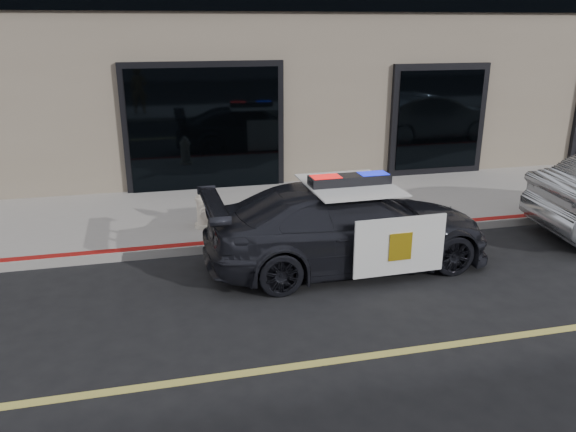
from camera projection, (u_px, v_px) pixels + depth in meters
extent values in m
plane|color=black|center=(358.00, 358.00, 6.39)|extent=(120.00, 120.00, 0.00)
cube|color=gray|center=(267.00, 211.00, 11.19)|extent=(60.00, 3.50, 0.15)
imported|color=black|center=(348.00, 226.00, 8.67)|extent=(2.04, 4.55, 1.29)
cube|color=white|center=(400.00, 246.00, 7.93)|extent=(1.38, 0.07, 0.86)
cube|color=white|center=(352.00, 207.00, 9.63)|extent=(1.38, 0.07, 0.86)
cube|color=white|center=(349.00, 185.00, 8.46)|extent=(1.33, 1.58, 0.02)
cube|color=gold|center=(401.00, 247.00, 7.91)|extent=(0.35, 0.02, 0.41)
cube|color=black|center=(350.00, 180.00, 8.43)|extent=(1.25, 0.35, 0.15)
cube|color=red|center=(326.00, 181.00, 8.34)|extent=(0.44, 0.29, 0.14)
cube|color=#0C19CC|center=(373.00, 178.00, 8.52)|extent=(0.44, 0.29, 0.14)
cylinder|color=beige|center=(204.00, 225.00, 10.06)|extent=(0.32, 0.32, 0.07)
cylinder|color=beige|center=(203.00, 212.00, 9.97)|extent=(0.23, 0.23, 0.44)
cylinder|color=beige|center=(203.00, 199.00, 9.89)|extent=(0.28, 0.28, 0.05)
sphere|color=beige|center=(202.00, 196.00, 9.88)|extent=(0.20, 0.20, 0.20)
cylinder|color=beige|center=(202.00, 191.00, 9.85)|extent=(0.06, 0.06, 0.06)
cylinder|color=beige|center=(202.00, 206.00, 10.09)|extent=(0.12, 0.11, 0.12)
cylinder|color=beige|center=(204.00, 211.00, 9.81)|extent=(0.12, 0.11, 0.12)
cylinder|color=beige|center=(204.00, 215.00, 9.81)|extent=(0.15, 0.12, 0.15)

